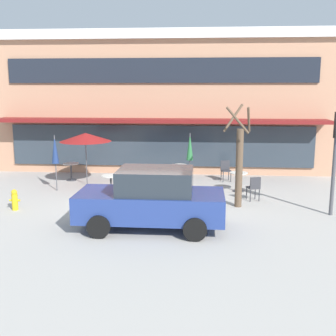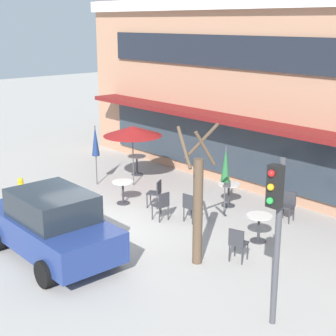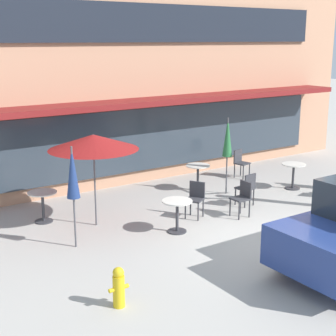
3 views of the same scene
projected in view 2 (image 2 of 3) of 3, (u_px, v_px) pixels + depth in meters
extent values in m
plane|color=#ADA8A0|center=(101.00, 232.00, 14.66)|extent=(80.00, 80.00, 0.00)
cube|color=tan|center=(310.00, 87.00, 20.13)|extent=(17.63, 8.00, 6.64)
cube|color=silver|center=(245.00, 2.00, 16.66)|extent=(17.63, 0.24, 0.44)
cube|color=maroon|center=(232.00, 120.00, 17.44)|extent=(14.99, 1.10, 0.16)
cube|color=#1E232D|center=(244.00, 52.00, 17.14)|extent=(14.11, 0.10, 1.10)
cube|color=#2D3842|center=(240.00, 152.00, 18.08)|extent=(14.11, 0.10, 1.90)
cylinder|color=#333338|center=(258.00, 241.00, 14.03)|extent=(0.44, 0.44, 0.03)
cylinder|color=#333338|center=(259.00, 228.00, 13.93)|extent=(0.07, 0.07, 0.70)
cylinder|color=silver|center=(259.00, 216.00, 13.82)|extent=(0.70, 0.70, 0.03)
cylinder|color=#333338|center=(137.00, 174.00, 20.11)|extent=(0.44, 0.44, 0.03)
cylinder|color=#333338|center=(137.00, 165.00, 20.01)|extent=(0.07, 0.07, 0.70)
cylinder|color=silver|center=(137.00, 156.00, 19.91)|extent=(0.70, 0.70, 0.03)
cylinder|color=#333338|center=(123.00, 203.00, 16.94)|extent=(0.44, 0.44, 0.03)
cylinder|color=#333338|center=(123.00, 193.00, 16.84)|extent=(0.07, 0.07, 0.70)
cylinder|color=silver|center=(123.00, 182.00, 16.74)|extent=(0.70, 0.70, 0.03)
cylinder|color=#333338|center=(228.00, 206.00, 16.71)|extent=(0.44, 0.44, 0.03)
cylinder|color=#333338|center=(229.00, 195.00, 16.61)|extent=(0.07, 0.07, 0.70)
cylinder|color=silver|center=(229.00, 184.00, 16.51)|extent=(0.70, 0.70, 0.03)
cylinder|color=#4C4C51|center=(225.00, 181.00, 15.61)|extent=(0.04, 0.04, 2.20)
cone|color=#286B38|center=(226.00, 164.00, 15.45)|extent=(0.28, 0.28, 1.10)
cylinder|color=#4C4C51|center=(96.00, 155.00, 18.62)|extent=(0.04, 0.04, 2.20)
cone|color=navy|center=(95.00, 141.00, 18.47)|extent=(0.28, 0.28, 1.10)
cylinder|color=#4C4C51|center=(133.00, 156.00, 18.53)|extent=(0.04, 0.04, 2.20)
cone|color=maroon|center=(133.00, 131.00, 18.28)|extent=(2.10, 2.10, 0.35)
cylinder|color=#333338|center=(147.00, 201.00, 16.47)|extent=(0.04, 0.04, 0.45)
cylinder|color=#333338|center=(151.00, 198.00, 16.78)|extent=(0.04, 0.04, 0.45)
cylinder|color=#333338|center=(157.00, 202.00, 16.37)|extent=(0.04, 0.04, 0.45)
cylinder|color=#333338|center=(160.00, 199.00, 16.68)|extent=(0.04, 0.04, 0.45)
cube|color=#333338|center=(154.00, 193.00, 16.51)|extent=(0.55, 0.55, 0.04)
cube|color=#333338|center=(159.00, 187.00, 16.39)|extent=(0.24, 0.36, 0.40)
cylinder|color=#333338|center=(191.00, 211.00, 15.60)|extent=(0.04, 0.04, 0.45)
cylinder|color=#333338|center=(200.00, 214.00, 15.37)|extent=(0.04, 0.04, 0.45)
cylinder|color=#333338|center=(184.00, 214.00, 15.36)|extent=(0.04, 0.04, 0.45)
cylinder|color=#333338|center=(193.00, 217.00, 15.13)|extent=(0.04, 0.04, 0.45)
cube|color=#333338|center=(192.00, 207.00, 15.30)|extent=(0.44, 0.44, 0.04)
cube|color=#333338|center=(188.00, 201.00, 15.11)|extent=(0.40, 0.08, 0.40)
cylinder|color=#333338|center=(152.00, 212.00, 15.51)|extent=(0.04, 0.04, 0.45)
cylinder|color=#333338|center=(161.00, 210.00, 15.73)|extent=(0.04, 0.04, 0.45)
cylinder|color=#333338|center=(159.00, 216.00, 15.26)|extent=(0.04, 0.04, 0.45)
cylinder|color=#333338|center=(168.00, 213.00, 15.48)|extent=(0.04, 0.04, 0.45)
cube|color=#333338|center=(160.00, 205.00, 15.43)|extent=(0.41, 0.41, 0.04)
cube|color=#333338|center=(164.00, 200.00, 15.24)|extent=(0.05, 0.40, 0.40)
cylinder|color=#333338|center=(235.00, 248.00, 13.07)|extent=(0.04, 0.04, 0.45)
cylinder|color=#333338|center=(247.00, 251.00, 12.91)|extent=(0.04, 0.04, 0.45)
cylinder|color=#333338|center=(229.00, 253.00, 12.79)|extent=(0.04, 0.04, 0.45)
cylinder|color=#333338|center=(242.00, 256.00, 12.62)|extent=(0.04, 0.04, 0.45)
cube|color=#333338|center=(239.00, 243.00, 12.78)|extent=(0.50, 0.50, 0.04)
cube|color=#333338|center=(236.00, 237.00, 12.57)|extent=(0.39, 0.16, 0.40)
cylinder|color=#333338|center=(289.00, 217.00, 15.16)|extent=(0.04, 0.04, 0.45)
cylinder|color=#333338|center=(278.00, 214.00, 15.35)|extent=(0.04, 0.04, 0.45)
cylinder|color=#333338|center=(294.00, 214.00, 15.43)|extent=(0.04, 0.04, 0.45)
cylinder|color=#333338|center=(283.00, 211.00, 15.62)|extent=(0.04, 0.04, 0.45)
cube|color=#333338|center=(287.00, 206.00, 15.32)|extent=(0.48, 0.48, 0.04)
cube|color=#333338|center=(290.00, 198.00, 15.40)|extent=(0.40, 0.12, 0.40)
cube|color=navy|center=(51.00, 231.00, 12.96)|extent=(4.21, 1.82, 0.76)
cube|color=#232B33|center=(52.00, 205.00, 12.65)|extent=(2.11, 1.61, 0.68)
cylinder|color=black|center=(57.00, 221.00, 14.58)|extent=(0.64, 0.22, 0.64)
cylinder|color=black|center=(45.00, 274.00, 11.55)|extent=(0.64, 0.22, 0.64)
cylinder|color=black|center=(110.00, 251.00, 12.69)|extent=(0.64, 0.22, 0.64)
cylinder|color=brown|center=(198.00, 212.00, 12.43)|extent=(0.24, 0.24, 2.67)
cylinder|color=brown|center=(205.00, 148.00, 11.75)|extent=(0.20, 0.60, 0.87)
cylinder|color=brown|center=(202.00, 141.00, 12.33)|extent=(0.72, 0.55, 0.94)
cylinder|color=brown|center=(184.00, 147.00, 11.84)|extent=(0.78, 0.36, 0.88)
cylinder|color=#47474C|center=(277.00, 244.00, 9.77)|extent=(0.12, 0.12, 3.40)
cube|color=black|center=(275.00, 186.00, 9.33)|extent=(0.26, 0.20, 0.80)
sphere|color=red|center=(271.00, 173.00, 9.17)|extent=(0.13, 0.13, 0.13)
sphere|color=gold|center=(271.00, 187.00, 9.24)|extent=(0.13, 0.13, 0.13)
sphere|color=green|center=(270.00, 201.00, 9.31)|extent=(0.13, 0.13, 0.13)
cylinder|color=gold|center=(21.00, 190.00, 17.44)|extent=(0.20, 0.20, 0.55)
sphere|color=gold|center=(20.00, 180.00, 17.34)|extent=(0.19, 0.19, 0.19)
cylinder|color=gold|center=(19.00, 187.00, 17.51)|extent=(0.10, 0.07, 0.07)
cylinder|color=gold|center=(23.00, 189.00, 17.33)|extent=(0.10, 0.07, 0.07)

